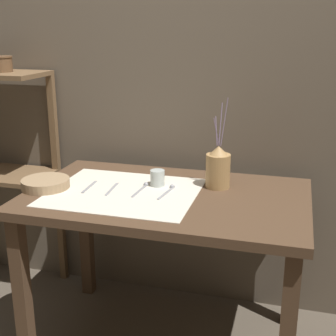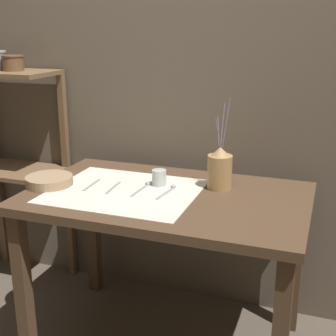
{
  "view_description": "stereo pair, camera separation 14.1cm",
  "coord_description": "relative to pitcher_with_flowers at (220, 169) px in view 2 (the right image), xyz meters",
  "views": [
    {
      "loc": [
        0.53,
        -1.87,
        1.49
      ],
      "look_at": [
        0.01,
        0.0,
        0.9
      ],
      "focal_mm": 50.0,
      "sensor_mm": 36.0,
      "label": 1
    },
    {
      "loc": [
        0.66,
        -1.83,
        1.49
      ],
      "look_at": [
        0.01,
        0.0,
        0.9
      ],
      "focal_mm": 50.0,
      "sensor_mm": 36.0,
      "label": 2
    }
  ],
  "objects": [
    {
      "name": "stone_wall_back",
      "position": [
        -0.2,
        0.35,
        0.33
      ],
      "size": [
        7.0,
        0.06,
        2.4
      ],
      "color": "brown",
      "rests_on": "ground_plane"
    },
    {
      "name": "wooden_table",
      "position": [
        -0.2,
        -0.15,
        -0.2
      ],
      "size": [
        1.24,
        0.77,
        0.78
      ],
      "color": "#4C3523",
      "rests_on": "ground_plane"
    },
    {
      "name": "wooden_shelf_unit",
      "position": [
        -1.23,
        0.17,
        0.01
      ],
      "size": [
        0.54,
        0.32,
        1.26
      ],
      "color": "brown",
      "rests_on": "ground_plane"
    },
    {
      "name": "linen_cloth",
      "position": [
        -0.39,
        -0.18,
        -0.09
      ],
      "size": [
        0.65,
        0.54,
        0.0
      ],
      "color": "beige",
      "rests_on": "wooden_table"
    },
    {
      "name": "pitcher_with_flowers",
      "position": [
        0.0,
        0.0,
        0.0
      ],
      "size": [
        0.11,
        0.11,
        0.41
      ],
      "color": "#A87F4C",
      "rests_on": "wooden_table"
    },
    {
      "name": "wooden_bowl",
      "position": [
        -0.75,
        -0.23,
        -0.07
      ],
      "size": [
        0.22,
        0.22,
        0.04
      ],
      "color": "#9E7F5B",
      "rests_on": "wooden_table"
    },
    {
      "name": "glass_tumbler_near",
      "position": [
        -0.27,
        -0.06,
        -0.05
      ],
      "size": [
        0.07,
        0.07,
        0.07
      ],
      "color": "#B7C1BC",
      "rests_on": "wooden_table"
    },
    {
      "name": "fork_inner",
      "position": [
        -0.57,
        -0.17,
        -0.09
      ],
      "size": [
        0.02,
        0.17,
        0.0
      ],
      "color": "#939399",
      "rests_on": "wooden_table"
    },
    {
      "name": "knife_center",
      "position": [
        -0.45,
        -0.17,
        -0.09
      ],
      "size": [
        0.02,
        0.17,
        0.0
      ],
      "color": "#939399",
      "rests_on": "wooden_table"
    },
    {
      "name": "spoon_outer",
      "position": [
        -0.32,
        -0.11,
        -0.08
      ],
      "size": [
        0.03,
        0.18,
        0.02
      ],
      "color": "#939399",
      "rests_on": "wooden_table"
    },
    {
      "name": "spoon_inner",
      "position": [
        -0.2,
        -0.1,
        -0.08
      ],
      "size": [
        0.04,
        0.18,
        0.02
      ],
      "color": "#939399",
      "rests_on": "wooden_table"
    },
    {
      "name": "metal_pot_small",
      "position": [
        -1.17,
        0.13,
        0.43
      ],
      "size": [
        0.12,
        0.12,
        0.08
      ],
      "color": "brown",
      "rests_on": "wooden_shelf_unit"
    }
  ]
}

